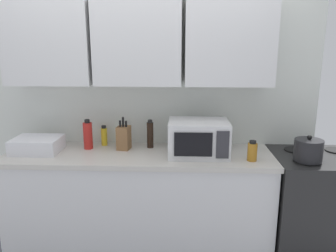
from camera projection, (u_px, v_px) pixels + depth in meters
name	position (u px, v px, depth m)	size (l,w,h in m)	color
wall_back_with_cabinets	(140.00, 69.00, 2.85)	(3.07, 0.38, 2.60)	silver
counter_run	(140.00, 203.00, 2.89)	(2.20, 0.63, 0.90)	silver
stove_range	(316.00, 207.00, 2.81)	(0.76, 0.64, 0.91)	black
kettle	(308.00, 150.00, 2.55)	(0.21, 0.21, 0.20)	black
microwave	(198.00, 138.00, 2.71)	(0.48, 0.37, 0.28)	silver
dish_rack	(37.00, 145.00, 2.80)	(0.38, 0.30, 0.12)	silver
knife_block	(124.00, 137.00, 2.86)	(0.12, 0.13, 0.28)	brown
bottle_red_sauce	(88.00, 135.00, 2.87)	(0.08, 0.08, 0.26)	red
bottle_soy_dark	(150.00, 134.00, 2.90)	(0.06, 0.06, 0.25)	black
bottle_amber_vinegar	(252.00, 151.00, 2.58)	(0.07, 0.07, 0.16)	#AD701E
bottle_yellow_mustard	(104.00, 136.00, 2.98)	(0.05, 0.05, 0.18)	gold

